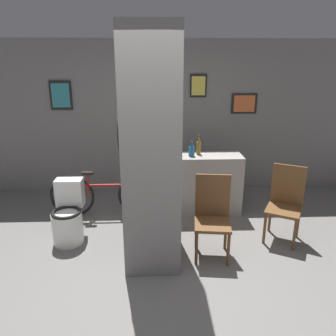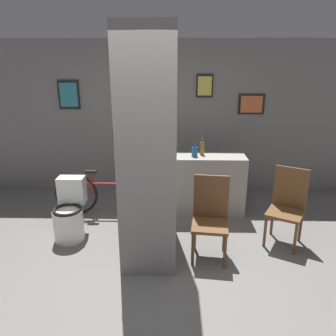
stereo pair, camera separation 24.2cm
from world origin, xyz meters
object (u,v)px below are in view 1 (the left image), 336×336
at_px(chair_by_doorway, 285,201).
at_px(bottle_tall, 199,147).
at_px(chair_near_pillar, 212,214).
at_px(toilet, 68,217).
at_px(bicycle, 106,195).

xyz_separation_m(chair_by_doorway, bottle_tall, (-1.02, 0.93, 0.49)).
relative_size(chair_near_pillar, chair_by_doorway, 1.00).
xyz_separation_m(toilet, chair_by_doorway, (2.81, -0.04, 0.20)).
xyz_separation_m(chair_near_pillar, bicycle, (-1.41, 1.06, -0.18)).
bearing_deg(toilet, chair_by_doorway, -0.87).
height_order(toilet, chair_near_pillar, chair_near_pillar).
relative_size(chair_by_doorway, bicycle, 0.59).
bearing_deg(bicycle, chair_near_pillar, -36.98).
bearing_deg(chair_near_pillar, bicycle, 149.84).
height_order(chair_by_doorway, bottle_tall, bottle_tall).
xyz_separation_m(toilet, chair_near_pillar, (1.80, -0.37, 0.20)).
height_order(bicycle, bottle_tall, bottle_tall).
xyz_separation_m(chair_by_doorway, bicycle, (-2.41, 0.73, -0.18)).
bearing_deg(bicycle, chair_by_doorway, -16.85).
bearing_deg(chair_near_pillar, toilet, 175.17).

